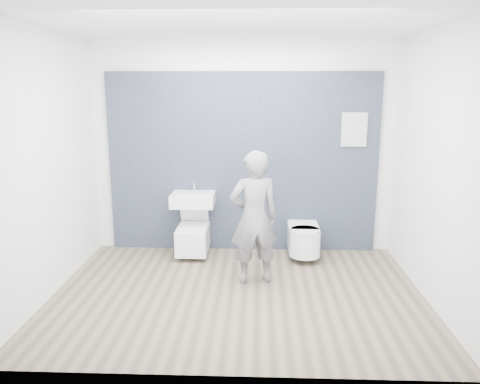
{
  "coord_description": "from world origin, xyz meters",
  "views": [
    {
      "loc": [
        0.21,
        -4.73,
        2.2
      ],
      "look_at": [
        0.0,
        0.6,
        1.0
      ],
      "focal_mm": 35.0,
      "sensor_mm": 36.0,
      "label": 1
    }
  ],
  "objects_px": {
    "washbasin": "(193,199)",
    "toilet_square": "(193,237)",
    "visitor": "(254,218)",
    "toilet_rounded": "(304,239)"
  },
  "relations": [
    {
      "from": "washbasin",
      "to": "visitor",
      "type": "distance_m",
      "value": 1.21
    },
    {
      "from": "toilet_rounded",
      "to": "visitor",
      "type": "xyz_separation_m",
      "value": [
        -0.65,
        -0.77,
        0.5
      ]
    },
    {
      "from": "washbasin",
      "to": "toilet_square",
      "type": "xyz_separation_m",
      "value": [
        0.0,
        -0.07,
        -0.5
      ]
    },
    {
      "from": "washbasin",
      "to": "toilet_square",
      "type": "relative_size",
      "value": 0.75
    },
    {
      "from": "toilet_square",
      "to": "visitor",
      "type": "height_order",
      "value": "visitor"
    },
    {
      "from": "washbasin",
      "to": "toilet_square",
      "type": "distance_m",
      "value": 0.51
    },
    {
      "from": "toilet_square",
      "to": "visitor",
      "type": "distance_m",
      "value": 1.26
    },
    {
      "from": "visitor",
      "to": "washbasin",
      "type": "bearing_deg",
      "value": -61.32
    },
    {
      "from": "washbasin",
      "to": "toilet_square",
      "type": "height_order",
      "value": "washbasin"
    },
    {
      "from": "toilet_square",
      "to": "visitor",
      "type": "xyz_separation_m",
      "value": [
        0.81,
        -0.82,
        0.51
      ]
    }
  ]
}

